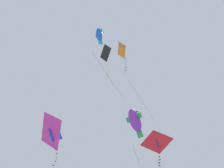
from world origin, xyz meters
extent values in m
cube|color=orange|center=(4.82, 2.65, 24.91)|extent=(0.96, 1.74, 1.86)
cylinder|color=blue|center=(4.85, 2.65, 24.93)|extent=(1.10, 0.21, 2.02)
cylinder|color=blue|center=(4.77, 2.66, 25.08)|extent=(0.99, 1.29, 0.05)
cylinder|color=#47474C|center=(5.33, 2.55, 23.78)|extent=(0.04, 0.04, 0.27)
cube|color=blue|center=(5.32, 2.54, 23.65)|extent=(0.15, 0.12, 0.06)
cylinder|color=#47474C|center=(5.38, 2.57, 23.52)|extent=(0.06, 0.13, 0.27)
cube|color=blue|center=(5.44, 2.59, 23.38)|extent=(0.09, 0.16, 0.06)
cylinder|color=#47474C|center=(5.46, 2.59, 23.25)|extent=(0.02, 0.05, 0.27)
cube|color=blue|center=(5.48, 2.58, 23.12)|extent=(0.11, 0.15, 0.06)
cylinder|color=#47474C|center=(5.42, 2.58, 22.99)|extent=(0.01, 0.13, 0.27)
cube|color=blue|center=(5.36, 2.58, 22.85)|extent=(0.11, 0.15, 0.06)
cylinder|color=#47474C|center=(5.32, 2.56, 22.72)|extent=(0.05, 0.08, 0.27)
cube|color=blue|center=(5.29, 2.54, 22.59)|extent=(0.06, 0.17, 0.06)
cylinder|color=#47474C|center=(7.15, 2.43, 20.62)|extent=(0.30, 3.61, 6.58)
pyramid|color=#DB2D93|center=(-3.28, 3.33, 13.84)|extent=(2.36, 3.58, 2.08)
cube|color=blue|center=(-3.02, 3.20, 13.66)|extent=(1.09, 0.56, 1.26)
cube|color=blue|center=(-3.61, 3.48, 14.72)|extent=(0.50, 0.85, 0.24)
cylinder|color=#47474C|center=(-2.92, 3.15, 12.65)|extent=(0.02, 0.03, 0.30)
cube|color=red|center=(-2.93, 3.14, 12.50)|extent=(0.12, 0.15, 0.06)
cylinder|color=#47474C|center=(-2.86, 3.13, 12.35)|extent=(0.04, 0.15, 0.30)
cube|color=red|center=(-2.79, 3.11, 12.20)|extent=(0.17, 0.03, 0.06)
cylinder|color=#47474C|center=(-2.75, 3.15, 12.06)|extent=(0.08, 0.09, 0.30)
cube|color=red|center=(-2.71, 3.18, 11.91)|extent=(0.12, 0.15, 0.06)
cylinder|color=#47474C|center=(-2.78, 3.15, 11.76)|extent=(0.07, 0.15, 0.30)
cube|color=red|center=(-2.85, 3.12, 11.61)|extent=(0.17, 0.05, 0.06)
cylinder|color=#47474C|center=(-2.92, 3.14, 11.46)|extent=(0.06, 0.15, 0.30)
cube|color=red|center=(-2.99, 3.17, 11.31)|extent=(0.09, 0.16, 0.06)
cylinder|color=#47474C|center=(-3.03, 3.16, 11.16)|extent=(0.03, 0.08, 0.30)
pyramid|color=red|center=(4.54, -1.06, 14.10)|extent=(0.79, 2.31, 1.34)
cube|color=blue|center=(4.73, -1.05, 13.99)|extent=(0.78, 0.09, 0.83)
cube|color=blue|center=(4.28, -1.07, 14.66)|extent=(0.13, 0.57, 0.15)
cylinder|color=#47474C|center=(4.84, -1.04, 13.30)|extent=(0.02, 0.02, 0.25)
cube|color=black|center=(4.84, -1.04, 13.17)|extent=(0.14, 0.13, 0.06)
cylinder|color=#47474C|center=(4.85, -1.04, 13.05)|extent=(0.02, 0.03, 0.26)
cube|color=black|center=(4.86, -1.05, 12.92)|extent=(0.04, 0.17, 0.06)
cylinder|color=#47474C|center=(4.87, -1.05, 12.79)|extent=(0.02, 0.03, 0.26)
cube|color=black|center=(4.88, -1.05, 12.66)|extent=(0.03, 0.17, 0.06)
cylinder|color=#47474C|center=(4.86, -1.04, 12.54)|extent=(0.04, 0.05, 0.26)
cube|color=black|center=(4.83, -1.03, 12.41)|extent=(0.06, 0.17, 0.06)
cylinder|color=#47474C|center=(4.83, -1.02, 12.28)|extent=(0.03, 0.01, 0.26)
cube|color=black|center=(4.83, -1.01, 12.16)|extent=(0.14, 0.12, 0.06)
cylinder|color=#47474C|center=(4.81, -1.01, 12.03)|extent=(0.01, 0.06, 0.26)
ellipsoid|color=blue|center=(-1.45, 0.40, 22.38)|extent=(0.92, 0.84, 1.34)
cube|color=#1EB2C6|center=(-1.36, 0.71, 22.53)|extent=(0.24, 0.45, 0.28)
cube|color=#1EB2C6|center=(-1.60, 0.11, 22.53)|extent=(0.24, 0.45, 0.28)
cube|color=#1EB2C6|center=(-1.33, 0.35, 21.65)|extent=(0.44, 0.20, 0.46)
sphere|color=black|center=(-1.24, 0.50, 22.82)|extent=(0.14, 0.13, 0.11)
sphere|color=black|center=(-1.36, 0.18, 22.82)|extent=(0.14, 0.13, 0.11)
cylinder|color=#47474C|center=(-0.46, 0.81, 19.76)|extent=(0.94, 1.72, 3.57)
cube|color=black|center=(2.52, 2.94, 23.55)|extent=(0.69, 1.94, 2.02)
cylinder|color=white|center=(2.56, 2.93, 23.55)|extent=(0.44, 0.13, 2.32)
cylinder|color=white|center=(2.53, 2.94, 23.72)|extent=(0.64, 1.54, 0.05)
cylinder|color=#47474C|center=(2.70, 2.91, 22.22)|extent=(0.03, 0.03, 0.34)
cube|color=yellow|center=(2.69, 2.92, 22.05)|extent=(0.09, 0.16, 0.06)
cylinder|color=#47474C|center=(2.78, 2.91, 21.88)|extent=(0.02, 0.19, 0.35)
cube|color=yellow|center=(2.87, 2.90, 21.71)|extent=(0.12, 0.15, 0.06)
cylinder|color=#47474C|center=(2.88, 2.92, 21.54)|extent=(0.04, 0.03, 0.34)
cube|color=yellow|center=(2.89, 2.93, 21.37)|extent=(0.12, 0.14, 0.06)
cylinder|color=#47474C|center=(2.83, 2.93, 21.19)|extent=(0.01, 0.14, 0.34)
cube|color=yellow|center=(2.77, 2.93, 21.02)|extent=(0.17, 0.08, 0.06)
cylinder|color=#47474C|center=(2.69, 2.91, 20.85)|extent=(0.05, 0.16, 0.35)
cube|color=yellow|center=(2.61, 2.89, 20.68)|extent=(0.17, 0.05, 0.06)
cylinder|color=#47474C|center=(3.86, 2.91, 20.55)|extent=(0.02, 2.30, 3.68)
ellipsoid|color=purple|center=(-1.93, -3.30, 13.53)|extent=(1.44, 1.04, 1.73)
cube|color=green|center=(-1.93, -2.88, 13.70)|extent=(0.31, 0.60, 0.34)
cube|color=green|center=(-2.10, -3.69, 13.70)|extent=(0.31, 0.60, 0.34)
cube|color=green|center=(-1.52, -3.39, 12.68)|extent=(0.66, 0.19, 0.67)
sphere|color=black|center=(-1.84, -3.10, 14.12)|extent=(0.19, 0.16, 0.17)
sphere|color=black|center=(-1.93, -3.52, 14.12)|extent=(0.19, 0.16, 0.17)
camera|label=1|loc=(-19.63, -15.28, 5.25)|focal=54.85mm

